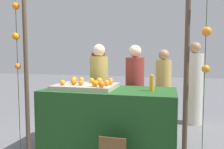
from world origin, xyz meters
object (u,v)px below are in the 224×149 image
object	(u,v)px
orange_1	(74,82)
juice_bottle	(152,83)
vendor_left	(99,92)
vendor_right	(135,94)
orange_0	(92,80)
stall_counter	(109,121)

from	to	relation	value
orange_1	juice_bottle	bearing A→B (deg)	5.26
juice_bottle	vendor_left	distance (m)	1.30
vendor_right	juice_bottle	bearing A→B (deg)	-64.83
juice_bottle	vendor_left	world-z (taller)	vendor_left
orange_0	orange_1	world-z (taller)	orange_1
stall_counter	vendor_right	world-z (taller)	vendor_right
juice_bottle	orange_0	bearing A→B (deg)	167.66
stall_counter	orange_1	size ratio (longest dim) A/B	23.37
stall_counter	juice_bottle	distance (m)	0.83
juice_bottle	vendor_right	xyz separation A→B (m)	(-0.35, 0.75, -0.29)
vendor_left	vendor_right	distance (m)	0.65
orange_0	juice_bottle	bearing A→B (deg)	-12.34
stall_counter	vendor_right	bearing A→B (deg)	70.61
orange_1	stall_counter	bearing A→B (deg)	13.78
orange_0	juice_bottle	distance (m)	0.96
juice_bottle	vendor_right	distance (m)	0.87
stall_counter	orange_1	xyz separation A→B (m)	(-0.50, -0.12, 0.56)
orange_0	orange_1	distance (m)	0.35
vendor_left	vendor_right	xyz separation A→B (m)	(0.65, -0.02, -0.01)
juice_bottle	vendor_left	bearing A→B (deg)	142.53
orange_1	vendor_left	bearing A→B (deg)	83.54
vendor_left	vendor_right	size ratio (longest dim) A/B	1.01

